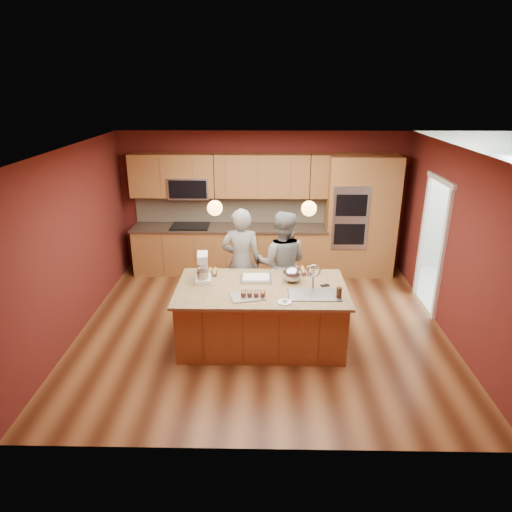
{
  "coord_description": "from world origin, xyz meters",
  "views": [
    {
      "loc": [
        0.02,
        -6.18,
        3.54
      ],
      "look_at": [
        -0.09,
        -0.1,
        1.21
      ],
      "focal_mm": 32.0,
      "sensor_mm": 36.0,
      "label": 1
    }
  ],
  "objects_px": {
    "person_right": "(282,264)",
    "stand_mixer": "(203,270)",
    "mixing_bowl": "(292,274)",
    "island": "(262,314)",
    "person_left": "(241,262)"
  },
  "relations": [
    {
      "from": "stand_mixer",
      "to": "mixing_bowl",
      "type": "height_order",
      "value": "stand_mixer"
    },
    {
      "from": "person_right",
      "to": "stand_mixer",
      "type": "distance_m",
      "value": 1.37
    },
    {
      "from": "person_right",
      "to": "stand_mixer",
      "type": "relative_size",
      "value": 4.09
    },
    {
      "from": "island",
      "to": "stand_mixer",
      "type": "relative_size",
      "value": 5.66
    },
    {
      "from": "person_right",
      "to": "stand_mixer",
      "type": "xyz_separation_m",
      "value": [
        -1.14,
        -0.73,
        0.2
      ]
    },
    {
      "from": "person_right",
      "to": "mixing_bowl",
      "type": "distance_m",
      "value": 0.74
    },
    {
      "from": "stand_mixer",
      "to": "mixing_bowl",
      "type": "bearing_deg",
      "value": -5.84
    },
    {
      "from": "island",
      "to": "person_right",
      "type": "relative_size",
      "value": 1.38
    },
    {
      "from": "person_right",
      "to": "mixing_bowl",
      "type": "bearing_deg",
      "value": 107.66
    },
    {
      "from": "stand_mixer",
      "to": "person_left",
      "type": "bearing_deg",
      "value": 48.82
    },
    {
      "from": "person_left",
      "to": "person_right",
      "type": "height_order",
      "value": "person_left"
    },
    {
      "from": "mixing_bowl",
      "to": "person_right",
      "type": "bearing_deg",
      "value": 99.9
    },
    {
      "from": "mixing_bowl",
      "to": "stand_mixer",
      "type": "bearing_deg",
      "value": -179.35
    },
    {
      "from": "island",
      "to": "stand_mixer",
      "type": "bearing_deg",
      "value": 167.44
    },
    {
      "from": "person_right",
      "to": "stand_mixer",
      "type": "height_order",
      "value": "person_right"
    }
  ]
}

